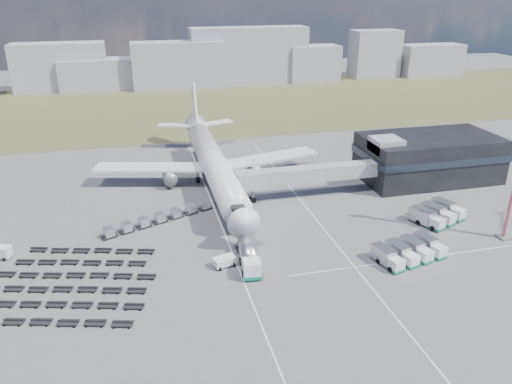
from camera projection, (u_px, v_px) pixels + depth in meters
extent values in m
plane|color=#565659|center=(245.00, 254.00, 82.60)|extent=(420.00, 420.00, 0.00)
cube|color=brown|center=(179.00, 106.00, 180.98)|extent=(420.00, 90.00, 0.01)
cube|color=silver|center=(228.00, 242.00, 86.63)|extent=(0.25, 110.00, 0.01)
cube|color=silver|center=(325.00, 230.00, 90.60)|extent=(0.25, 110.00, 0.01)
cube|color=silver|center=(406.00, 260.00, 80.96)|extent=(40.00, 0.25, 0.01)
cube|color=black|center=(429.00, 158.00, 112.71)|extent=(30.00, 16.00, 10.00)
cube|color=#262D38|center=(429.00, 153.00, 112.25)|extent=(30.40, 16.40, 1.60)
cube|color=#939399|center=(386.00, 145.00, 106.52)|extent=(6.00, 6.00, 3.00)
cube|color=#939399|center=(309.00, 174.00, 102.94)|extent=(29.80, 3.00, 3.00)
cube|color=#939399|center=(246.00, 180.00, 99.54)|extent=(4.00, 3.60, 3.40)
cylinder|color=slate|center=(253.00, 191.00, 101.31)|extent=(0.70, 0.70, 5.10)
cylinder|color=black|center=(253.00, 200.00, 102.13)|extent=(1.40, 0.90, 1.40)
cylinder|color=white|center=(214.00, 165.00, 107.37)|extent=(5.60, 48.00, 5.60)
cone|color=white|center=(240.00, 217.00, 83.67)|extent=(5.60, 5.00, 5.60)
cone|color=white|center=(197.00, 127.00, 132.10)|extent=(5.60, 8.00, 5.60)
cube|color=black|center=(238.00, 208.00, 85.14)|extent=(2.20, 2.00, 0.80)
cube|color=white|center=(152.00, 167.00, 109.44)|extent=(25.59, 11.38, 0.50)
cube|color=white|center=(267.00, 158.00, 115.17)|extent=(25.59, 11.38, 0.50)
cylinder|color=slate|center=(170.00, 176.00, 109.08)|extent=(3.00, 5.00, 3.00)
cylinder|color=slate|center=(254.00, 169.00, 113.27)|extent=(3.00, 5.00, 3.00)
cube|color=white|center=(175.00, 125.00, 132.52)|extent=(9.49, 5.63, 0.35)
cube|color=white|center=(216.00, 123.00, 134.94)|extent=(9.49, 5.63, 0.35)
cube|color=white|center=(194.00, 104.00, 132.56)|extent=(0.50, 9.06, 11.45)
cylinder|color=slate|center=(234.00, 224.00, 90.16)|extent=(0.50, 0.50, 2.50)
cylinder|color=slate|center=(198.00, 177.00, 111.81)|extent=(0.60, 0.60, 2.50)
cylinder|color=slate|center=(226.00, 175.00, 113.23)|extent=(0.60, 0.60, 2.50)
cylinder|color=black|center=(234.00, 228.00, 90.45)|extent=(0.50, 1.20, 1.20)
cube|color=#9799A4|center=(60.00, 67.00, 203.91)|extent=(36.64, 12.00, 19.07)
cube|color=#9799A4|center=(123.00, 73.00, 208.74)|extent=(50.91, 12.00, 12.52)
cube|color=#9799A4|center=(178.00, 65.00, 209.00)|extent=(37.77, 12.00, 19.00)
cube|color=#9799A4|center=(249.00, 56.00, 217.05)|extent=(50.73, 12.00, 23.92)
cube|color=#9799A4|center=(313.00, 63.00, 224.02)|extent=(22.93, 12.00, 15.62)
cube|color=#9799A4|center=(375.00, 54.00, 233.11)|extent=(21.89, 12.00, 21.22)
cube|color=#9799A4|center=(431.00, 60.00, 237.67)|extent=(29.21, 12.00, 14.46)
cube|color=white|center=(252.00, 268.00, 75.54)|extent=(2.98, 2.98, 2.59)
cube|color=#147453|center=(252.00, 274.00, 75.93)|extent=(3.10, 3.10, 0.56)
cylinder|color=#B9B9BE|center=(247.00, 248.00, 80.38)|extent=(3.70, 8.69, 2.81)
cube|color=slate|center=(248.00, 255.00, 80.88)|extent=(3.59, 8.68, 0.39)
cylinder|color=black|center=(249.00, 261.00, 79.45)|extent=(3.04, 1.55, 1.24)
cube|color=white|center=(224.00, 262.00, 78.94)|extent=(3.96, 2.92, 1.57)
cube|color=white|center=(211.00, 165.00, 117.96)|extent=(4.61, 6.78, 2.94)
cube|color=#147453|center=(212.00, 170.00, 118.43)|extent=(4.74, 6.91, 0.47)
cube|color=white|center=(396.00, 265.00, 77.39)|extent=(2.43, 2.36, 1.94)
cube|color=#147453|center=(396.00, 269.00, 77.68)|extent=(2.53, 2.47, 0.40)
cube|color=#B9B9BE|center=(383.00, 254.00, 79.77)|extent=(3.01, 4.44, 2.29)
cube|color=white|center=(411.00, 260.00, 78.66)|extent=(2.43, 2.36, 1.94)
cube|color=#147453|center=(410.00, 264.00, 78.95)|extent=(2.53, 2.47, 0.40)
cube|color=#B9B9BE|center=(398.00, 250.00, 81.04)|extent=(3.01, 4.44, 2.29)
cube|color=white|center=(425.00, 256.00, 79.93)|extent=(2.43, 2.36, 1.94)
cube|color=#147453|center=(424.00, 260.00, 80.22)|extent=(2.53, 2.47, 0.40)
cube|color=#B9B9BE|center=(412.00, 246.00, 82.31)|extent=(3.01, 4.44, 2.29)
cube|color=white|center=(439.00, 252.00, 81.20)|extent=(2.43, 2.36, 1.94)
cube|color=#147453|center=(438.00, 256.00, 81.49)|extent=(2.53, 2.47, 0.40)
cube|color=#B9B9BE|center=(425.00, 242.00, 83.58)|extent=(3.01, 4.44, 2.29)
cube|color=white|center=(437.00, 224.00, 90.35)|extent=(2.87, 2.82, 2.12)
cube|color=#147453|center=(437.00, 228.00, 90.67)|extent=(3.00, 2.95, 0.43)
cube|color=#B9B9BE|center=(422.00, 215.00, 92.68)|extent=(3.87, 4.98, 2.51)
cube|color=white|center=(448.00, 219.00, 92.17)|extent=(2.87, 2.82, 2.12)
cube|color=#147453|center=(447.00, 223.00, 92.49)|extent=(3.00, 2.95, 0.43)
cube|color=#B9B9BE|center=(433.00, 211.00, 94.50)|extent=(3.87, 4.98, 2.51)
cube|color=white|center=(458.00, 214.00, 93.99)|extent=(2.87, 2.82, 2.12)
cube|color=#147453|center=(457.00, 218.00, 94.31)|extent=(3.00, 2.95, 0.43)
cube|color=#B9B9BE|center=(443.00, 206.00, 96.32)|extent=(3.87, 4.98, 2.51)
cube|color=black|center=(109.00, 236.00, 87.91)|extent=(3.11, 2.56, 0.19)
cube|color=#B9B9BE|center=(109.00, 232.00, 87.57)|extent=(2.16, 2.16, 1.54)
cube|color=black|center=(127.00, 231.00, 89.74)|extent=(3.11, 2.56, 0.19)
cube|color=#B9B9BE|center=(126.00, 227.00, 89.40)|extent=(2.16, 2.16, 1.54)
cube|color=black|center=(144.00, 226.00, 91.56)|extent=(3.11, 2.56, 0.19)
cube|color=#B9B9BE|center=(143.00, 222.00, 91.22)|extent=(2.16, 2.16, 1.54)
cube|color=black|center=(160.00, 221.00, 93.38)|extent=(3.11, 2.56, 0.19)
cube|color=#B9B9BE|center=(160.00, 217.00, 93.04)|extent=(2.16, 2.16, 1.54)
cube|color=black|center=(176.00, 217.00, 95.21)|extent=(3.11, 2.56, 0.19)
cube|color=#B9B9BE|center=(175.00, 212.00, 94.87)|extent=(2.16, 2.16, 1.54)
cube|color=black|center=(191.00, 212.00, 97.03)|extent=(3.11, 2.56, 0.19)
cube|color=#B9B9BE|center=(190.00, 208.00, 96.69)|extent=(2.16, 2.16, 1.54)
cube|color=black|center=(205.00, 208.00, 98.85)|extent=(3.11, 2.56, 0.19)
cube|color=#B9B9BE|center=(205.00, 204.00, 98.51)|extent=(2.16, 2.16, 1.54)
cube|color=black|center=(41.00, 321.00, 65.79)|extent=(24.84, 8.03, 0.65)
cube|color=black|center=(52.00, 304.00, 69.30)|extent=(24.84, 8.03, 0.65)
cube|color=black|center=(63.00, 289.00, 72.80)|extent=(24.84, 8.03, 0.65)
cube|color=black|center=(72.00, 275.00, 76.31)|extent=(24.84, 8.03, 0.65)
cube|color=black|center=(81.00, 262.00, 79.82)|extent=(21.34, 7.07, 0.65)
cube|color=black|center=(89.00, 250.00, 83.32)|extent=(21.34, 7.07, 0.65)
cube|color=#565659|center=(504.00, 237.00, 87.90)|extent=(2.24, 2.24, 0.34)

